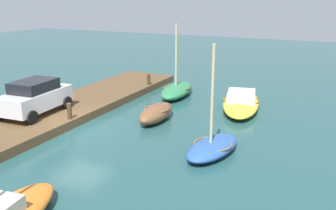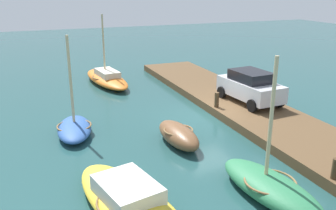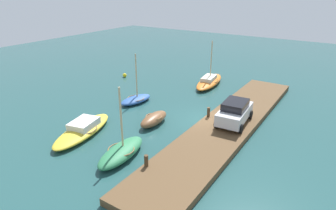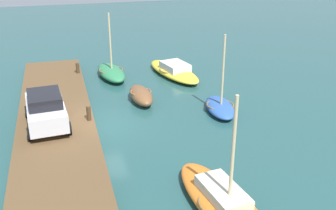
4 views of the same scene
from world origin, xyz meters
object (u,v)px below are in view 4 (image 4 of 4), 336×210
object	(u,v)px
parked_car	(46,109)
rowboat_brown	(141,95)
rowboat_blue	(220,106)
motorboat_yellow	(174,70)
rowboat_green	(111,72)
mooring_post_mid_west	(89,113)
sailboat_orange	(225,204)
mooring_post_west	(78,68)

from	to	relation	value
parked_car	rowboat_brown	bearing A→B (deg)	112.68
rowboat_brown	rowboat_blue	xyz separation A→B (m)	(2.67, 3.94, -0.09)
rowboat_blue	motorboat_yellow	world-z (taller)	rowboat_blue
rowboat_green	parked_car	size ratio (longest dim) A/B	1.15
rowboat_brown	mooring_post_mid_west	world-z (taller)	mooring_post_mid_west
rowboat_brown	rowboat_blue	distance (m)	4.76
rowboat_blue	motorboat_yellow	size ratio (longest dim) A/B	0.72
rowboat_green	mooring_post_mid_west	distance (m)	7.84
sailboat_orange	rowboat_green	world-z (taller)	sailboat_orange
mooring_post_west	mooring_post_mid_west	bearing A→B (deg)	0.00
sailboat_orange	rowboat_green	size ratio (longest dim) A/B	1.38
sailboat_orange	rowboat_brown	bearing A→B (deg)	175.79
motorboat_yellow	rowboat_green	size ratio (longest dim) A/B	1.36
motorboat_yellow	sailboat_orange	world-z (taller)	sailboat_orange
mooring_post_mid_west	rowboat_brown	bearing A→B (deg)	128.84
rowboat_green	mooring_post_mid_west	world-z (taller)	rowboat_green
rowboat_green	mooring_post_west	world-z (taller)	rowboat_green
mooring_post_west	parked_car	distance (m)	8.26
sailboat_orange	mooring_post_mid_west	size ratio (longest dim) A/B	8.02
sailboat_orange	mooring_post_west	size ratio (longest dim) A/B	8.88
rowboat_brown	parked_car	world-z (taller)	parked_car
mooring_post_west	parked_car	xyz separation A→B (m)	(7.99, -2.04, 0.53)
motorboat_yellow	mooring_post_mid_west	size ratio (longest dim) A/B	7.95
mooring_post_mid_west	motorboat_yellow	bearing A→B (deg)	135.64
rowboat_blue	mooring_post_west	xyz separation A→B (m)	(-7.93, -7.23, 0.44)
sailboat_orange	mooring_post_mid_west	bearing A→B (deg)	-162.12
motorboat_yellow	rowboat_green	bearing A→B (deg)	-112.92
rowboat_blue	sailboat_orange	world-z (taller)	sailboat_orange
rowboat_brown	sailboat_orange	bearing A→B (deg)	1.08
rowboat_brown	mooring_post_west	size ratio (longest dim) A/B	4.39
motorboat_yellow	mooring_post_mid_west	distance (m)	9.40
rowboat_blue	mooring_post_mid_west	bearing A→B (deg)	-81.45
sailboat_orange	mooring_post_mid_west	distance (m)	9.13
rowboat_blue	mooring_post_mid_west	distance (m)	7.24
rowboat_brown	mooring_post_west	xyz separation A→B (m)	(-5.26, -3.29, 0.35)
mooring_post_west	parked_car	bearing A→B (deg)	-14.34
parked_car	motorboat_yellow	bearing A→B (deg)	123.87
rowboat_brown	motorboat_yellow	world-z (taller)	motorboat_yellow
rowboat_brown	mooring_post_mid_west	size ratio (longest dim) A/B	3.96
mooring_post_mid_west	rowboat_blue	bearing A→B (deg)	89.79
sailboat_orange	mooring_post_mid_west	xyz separation A→B (m)	(-8.25, -3.90, 0.41)
rowboat_brown	rowboat_blue	bearing A→B (deg)	53.71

